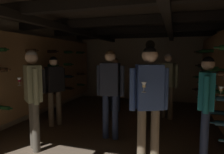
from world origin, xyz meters
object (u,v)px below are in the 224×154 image
display_bottle (139,84)px  person_host_center (110,86)px  wine_crate_stack (140,98)px  person_guest_far_right (168,79)px  person_guest_near_left (33,91)px  person_guest_mid_right (206,99)px  person_guest_rear_center (115,79)px  person_guest_near_right (149,96)px  person_guest_mid_left (54,85)px

display_bottle → person_host_center: bearing=-93.2°
wine_crate_stack → person_guest_far_right: size_ratio=0.37×
wine_crate_stack → person_host_center: person_host_center is taller
person_guest_near_left → person_guest_mid_right: size_ratio=1.06×
person_guest_far_right → person_host_center: bearing=-121.5°
wine_crate_stack → person_guest_near_left: 3.52m
person_guest_rear_center → person_guest_near_right: (1.29, -2.66, 0.12)m
person_guest_rear_center → person_guest_mid_right: 2.97m
person_host_center → person_guest_far_right: person_host_center is taller
person_guest_near_right → person_guest_far_right: 2.42m
person_guest_near_left → person_guest_mid_right: 2.74m
display_bottle → person_guest_far_right: person_guest_far_right is taller
person_guest_near_left → person_guest_far_right: bearing=49.7°
display_bottle → person_host_center: person_host_center is taller
person_guest_near_left → person_guest_far_right: 3.18m
display_bottle → person_guest_mid_right: 3.05m
wine_crate_stack → person_guest_mid_left: size_ratio=0.38×
wine_crate_stack → person_guest_far_right: bearing=-43.8°
person_guest_near_left → person_guest_mid_left: (-0.35, 1.11, -0.07)m
wine_crate_stack → person_guest_near_left: size_ratio=0.36×
person_guest_near_left → person_guest_rear_center: person_guest_near_left is taller
person_guest_rear_center → person_guest_near_left: bearing=-102.6°
person_guest_near_right → person_guest_mid_left: 2.49m
display_bottle → person_guest_mid_left: person_guest_mid_left is taller
display_bottle → person_guest_mid_right: (1.47, -2.66, 0.20)m
person_guest_near_right → wine_crate_stack: bearing=101.6°
wine_crate_stack → person_guest_near_right: 3.36m
wine_crate_stack → person_guest_far_right: (0.83, -0.80, 0.69)m
person_guest_far_right → display_bottle: bearing=137.0°
wine_crate_stack → person_host_center: (-0.15, -2.41, 0.72)m
display_bottle → person_guest_near_right: (0.68, -3.20, 0.30)m
display_bottle → person_guest_near_left: size_ratio=0.21×
person_guest_near_left → display_bottle: bearing=69.5°
person_host_center → person_guest_near_right: person_guest_near_right is taller
person_guest_mid_right → person_guest_mid_left: bearing=169.6°
person_guest_rear_center → person_host_center: bearing=-75.8°
person_guest_mid_right → person_guest_near_right: person_guest_near_right is taller
display_bottle → person_guest_rear_center: bearing=-138.2°
person_guest_near_left → person_guest_rear_center: 2.74m
wine_crate_stack → person_guest_near_right: person_guest_near_right is taller
person_host_center → person_guest_mid_left: size_ratio=1.08×
person_guest_far_right → person_guest_mid_left: bearing=-151.3°
wine_crate_stack → person_guest_mid_right: bearing=-61.4°
person_host_center → person_guest_near_left: (-1.07, -0.82, -0.01)m
wine_crate_stack → person_guest_near_right: bearing=-78.4°
person_host_center → person_guest_mid_right: 1.63m
person_guest_far_right → person_guest_mid_left: size_ratio=1.05×
wine_crate_stack → display_bottle: 0.44m
person_guest_near_right → person_host_center: bearing=135.5°
display_bottle → person_guest_mid_left: 2.62m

